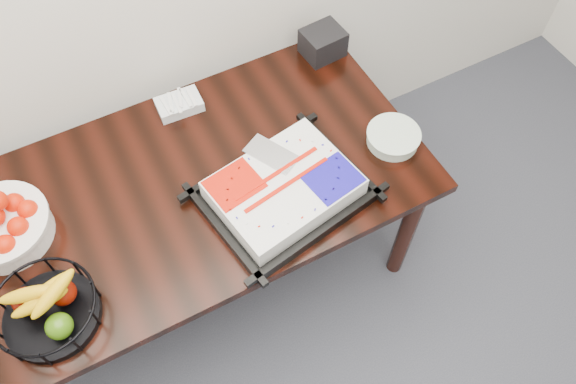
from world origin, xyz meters
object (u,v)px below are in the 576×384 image
cake_tray (284,190)px  tangerine_bowl (0,223)px  napkin_box (323,43)px  fruit_basket (46,309)px  table (179,204)px  plate_stack (393,137)px

cake_tray → tangerine_bowl: (-0.88, 0.30, 0.04)m
cake_tray → napkin_box: napkin_box is taller
fruit_basket → cake_tray: bearing=3.5°
table → tangerine_bowl: 0.59m
table → plate_stack: size_ratio=8.97×
fruit_basket → napkin_box: bearing=24.9°
cake_tray → fruit_basket: fruit_basket is taller
cake_tray → plate_stack: cake_tray is taller
table → cake_tray: bearing=-31.8°
fruit_basket → plate_stack: 1.31m
napkin_box → fruit_basket: bearing=-155.1°
cake_tray → napkin_box: bearing=49.5°
table → tangerine_bowl: size_ratio=5.69×
table → tangerine_bowl: bearing=170.1°
cake_tray → fruit_basket: size_ratio=1.89×
cake_tray → tangerine_bowl: tangerine_bowl is taller
table → tangerine_bowl: tangerine_bowl is taller
cake_tray → tangerine_bowl: size_ratio=1.87×
tangerine_bowl → cake_tray: bearing=-18.8°
fruit_basket → napkin_box: (1.30, 0.60, -0.01)m
tangerine_bowl → plate_stack: (1.35, -0.27, -0.06)m
napkin_box → cake_tray: bearing=-130.5°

